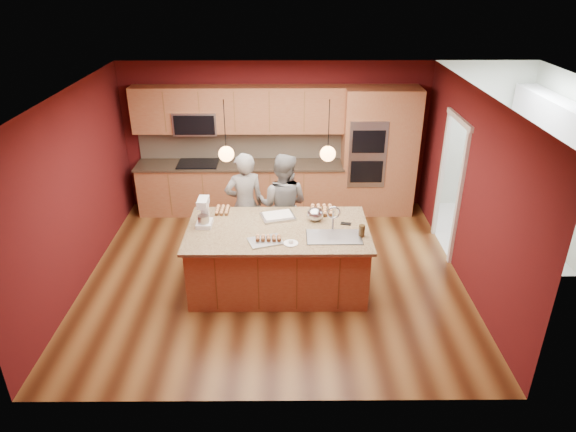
{
  "coord_description": "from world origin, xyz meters",
  "views": [
    {
      "loc": [
        0.16,
        -6.53,
        4.19
      ],
      "look_at": [
        0.21,
        -0.1,
        1.01
      ],
      "focal_mm": 32.0,
      "sensor_mm": 36.0,
      "label": 1
    }
  ],
  "objects_px": {
    "stand_mixer": "(204,214)",
    "mixing_bowl": "(315,214)",
    "island": "(279,257)",
    "person_left": "(245,205)",
    "person_right": "(283,205)"
  },
  "relations": [
    {
      "from": "person_right",
      "to": "person_left",
      "type": "bearing_deg",
      "value": 15.6
    },
    {
      "from": "person_left",
      "to": "stand_mixer",
      "type": "xyz_separation_m",
      "value": [
        -0.5,
        -0.84,
        0.25
      ]
    },
    {
      "from": "person_right",
      "to": "mixing_bowl",
      "type": "bearing_deg",
      "value": 138.9
    },
    {
      "from": "person_right",
      "to": "island",
      "type": "bearing_deg",
      "value": 102.49
    },
    {
      "from": "person_left",
      "to": "island",
      "type": "bearing_deg",
      "value": 102.59
    },
    {
      "from": "island",
      "to": "person_left",
      "type": "distance_m",
      "value": 1.16
    },
    {
      "from": "mixing_bowl",
      "to": "island",
      "type": "bearing_deg",
      "value": -153.07
    },
    {
      "from": "person_right",
      "to": "mixing_bowl",
      "type": "height_order",
      "value": "person_right"
    },
    {
      "from": "island",
      "to": "stand_mixer",
      "type": "xyz_separation_m",
      "value": [
        -1.03,
        0.11,
        0.62
      ]
    },
    {
      "from": "stand_mixer",
      "to": "island",
      "type": "bearing_deg",
      "value": -5.04
    },
    {
      "from": "stand_mixer",
      "to": "mixing_bowl",
      "type": "height_order",
      "value": "stand_mixer"
    },
    {
      "from": "island",
      "to": "stand_mixer",
      "type": "bearing_deg",
      "value": 173.68
    },
    {
      "from": "island",
      "to": "stand_mixer",
      "type": "distance_m",
      "value": 1.21
    },
    {
      "from": "stand_mixer",
      "to": "mixing_bowl",
      "type": "relative_size",
      "value": 1.71
    },
    {
      "from": "person_left",
      "to": "mixing_bowl",
      "type": "relative_size",
      "value": 7.21
    }
  ]
}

